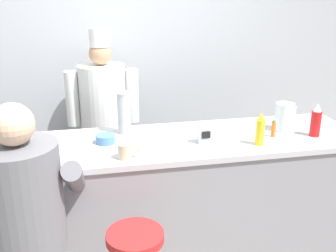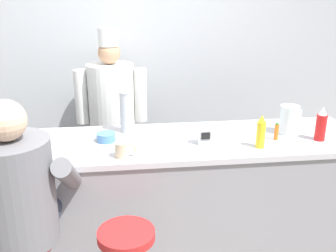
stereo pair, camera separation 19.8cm
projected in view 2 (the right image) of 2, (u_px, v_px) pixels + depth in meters
wall_back at (136, 57)px, 3.90m from camera, size 10.00×0.06×2.70m
diner_counter at (147, 202)px, 2.93m from camera, size 3.16×0.74×0.97m
ketchup_bottle_red at (321, 125)px, 2.75m from camera, size 0.07×0.07×0.25m
mustard_bottle_yellow at (261, 132)px, 2.62m from camera, size 0.06×0.06×0.23m
hot_sauce_bottle_orange at (276, 132)px, 2.78m from camera, size 0.03×0.03×0.12m
water_pitcher_clear at (289, 120)px, 2.88m from camera, size 0.16×0.14×0.21m
breakfast_plate at (11, 144)px, 2.67m from camera, size 0.27×0.27×0.05m
cereal_bowl at (106, 137)px, 2.76m from camera, size 0.13×0.13×0.06m
coffee_mug_tan at (123, 150)px, 2.49m from camera, size 0.14×0.09×0.10m
cup_stack_steel at (126, 112)px, 2.90m from camera, size 0.10×0.10×0.31m
napkin_dispenser_chrome at (205, 134)px, 2.70m from camera, size 0.10×0.06×0.14m
diner_seated_grey at (18, 196)px, 2.11m from camera, size 0.62×0.61×1.48m
cook_in_whites_near at (112, 111)px, 3.64m from camera, size 0.65×0.42×1.67m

